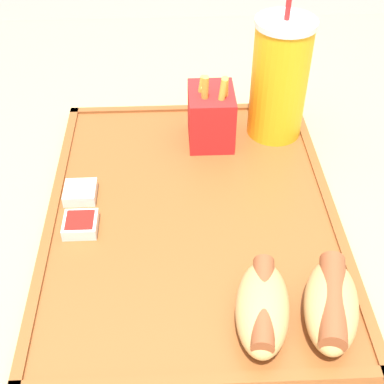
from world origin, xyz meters
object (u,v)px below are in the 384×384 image
at_px(hot_dog_far, 331,304).
at_px(hot_dog_near, 263,307).
at_px(fries_carton, 211,115).
at_px(sauce_cup_mayo, 80,194).
at_px(soda_cup, 279,79).
at_px(sauce_cup_ketchup, 81,224).

height_order(hot_dog_far, hot_dog_near, hot_dog_far).
distance_m(hot_dog_far, hot_dog_near, 0.07).
distance_m(hot_dog_far, fries_carton, 0.33).
height_order(hot_dog_far, sauce_cup_mayo, hot_dog_far).
distance_m(soda_cup, sauce_cup_mayo, 0.31).
distance_m(hot_dog_near, fries_carton, 0.32).
relative_size(soda_cup, hot_dog_far, 1.67).
bearing_deg(soda_cup, hot_dog_near, -11.20).
bearing_deg(hot_dog_near, sauce_cup_mayo, -133.62).
relative_size(fries_carton, sauce_cup_mayo, 2.81).
relative_size(hot_dog_near, fries_carton, 1.08).
bearing_deg(sauce_cup_ketchup, soda_cup, 126.19).
bearing_deg(sauce_cup_ketchup, hot_dog_far, 62.29).
relative_size(soda_cup, hot_dog_near, 1.70).
height_order(hot_dog_near, sauce_cup_mayo, hot_dog_near).
xyz_separation_m(soda_cup, hot_dog_far, (0.33, 0.00, -0.06)).
xyz_separation_m(sauce_cup_mayo, sauce_cup_ketchup, (0.05, 0.01, 0.00)).
height_order(soda_cup, sauce_cup_ketchup, soda_cup).
bearing_deg(hot_dog_near, fries_carton, -174.72).
bearing_deg(sauce_cup_mayo, hot_dog_near, 46.38).
bearing_deg(hot_dog_far, hot_dog_near, -90.00).
bearing_deg(fries_carton, soda_cup, 99.83).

